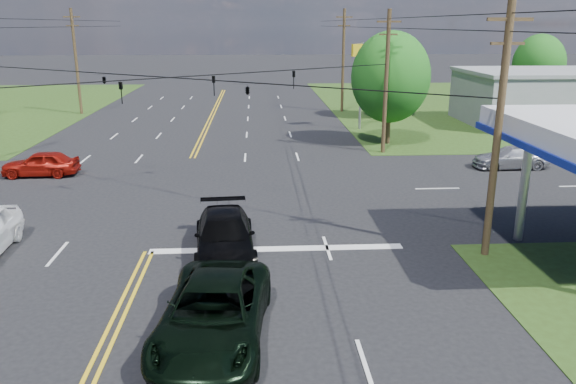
{
  "coord_description": "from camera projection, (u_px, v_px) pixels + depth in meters",
  "views": [
    {
      "loc": [
        4.26,
        -16.58,
        8.54
      ],
      "look_at": [
        5.56,
        6.0,
        1.76
      ],
      "focal_mm": 35.0,
      "sensor_mm": 36.0,
      "label": 1
    }
  ],
  "objects": [
    {
      "name": "span_wire_signals",
      "position": [
        169.0,
        78.0,
        27.83
      ],
      "size": [
        26.0,
        18.0,
        1.13
      ],
      "color": "black",
      "rests_on": "ground"
    },
    {
      "name": "polesign_ne",
      "position": [
        362.0,
        64.0,
        45.92
      ],
      "size": [
        1.89,
        1.03,
        7.12
      ],
      "color": "#A5A5AA",
      "rests_on": "ground"
    },
    {
      "name": "pickup_dkgreen",
      "position": [
        214.0,
        313.0,
        15.54
      ],
      "size": [
        3.4,
        6.38,
        1.71
      ],
      "primitive_type": "imported",
      "rotation": [
        0.0,
        0.0,
        -0.09
      ],
      "color": "black",
      "rests_on": "ground"
    },
    {
      "name": "sedan_far",
      "position": [
        511.0,
        157.0,
        34.53
      ],
      "size": [
        4.61,
        1.89,
        1.34
      ],
      "primitive_type": "imported",
      "rotation": [
        0.0,
        0.0,
        -1.57
      ],
      "color": "#ACACB1",
      "rests_on": "ground"
    },
    {
      "name": "retail_ne",
      "position": [
        546.0,
        99.0,
        49.69
      ],
      "size": [
        14.0,
        10.0,
        4.4
      ],
      "primitive_type": "cube",
      "color": "gray",
      "rests_on": "ground"
    },
    {
      "name": "pole_se",
      "position": [
        498.0,
        129.0,
        20.25
      ],
      "size": [
        1.6,
        0.28,
        9.5
      ],
      "color": "#3A2818",
      "rests_on": "ground"
    },
    {
      "name": "suv_black",
      "position": [
        225.0,
        236.0,
        21.36
      ],
      "size": [
        2.62,
        5.65,
        1.6
      ],
      "primitive_type": "imported",
      "rotation": [
        0.0,
        0.0,
        0.07
      ],
      "color": "black",
      "rests_on": "ground"
    },
    {
      "name": "tree_right_b",
      "position": [
        387.0,
        73.0,
        52.2
      ],
      "size": [
        4.94,
        4.94,
        7.09
      ],
      "color": "#3A2818",
      "rests_on": "ground"
    },
    {
      "name": "ground",
      "position": [
        176.0,
        193.0,
        29.55
      ],
      "size": [
        280.0,
        280.0,
        0.0
      ],
      "primitive_type": "plane",
      "color": "black",
      "rests_on": "ground"
    },
    {
      "name": "pole_ne",
      "position": [
        386.0,
        81.0,
        37.46
      ],
      "size": [
        1.6,
        0.28,
        9.5
      ],
      "color": "#3A2818",
      "rests_on": "ground"
    },
    {
      "name": "grass_ne",
      "position": [
        533.0,
        105.0,
        62.07
      ],
      "size": [
        46.0,
        48.0,
        0.03
      ],
      "primitive_type": "cube",
      "color": "#273B13",
      "rests_on": "ground"
    },
    {
      "name": "stop_bar",
      "position": [
        277.0,
        249.0,
        22.17
      ],
      "size": [
        10.0,
        0.5,
        0.02
      ],
      "primitive_type": "cube",
      "color": "silver",
      "rests_on": "ground"
    },
    {
      "name": "tree_right_a",
      "position": [
        390.0,
        77.0,
        40.4
      ],
      "size": [
        5.7,
        5.7,
        8.18
      ],
      "color": "#3A2818",
      "rests_on": "ground"
    },
    {
      "name": "tree_far_r",
      "position": [
        539.0,
        64.0,
        58.8
      ],
      "size": [
        5.32,
        5.32,
        7.63
      ],
      "color": "#3A2818",
      "rests_on": "ground"
    },
    {
      "name": "pole_right_far",
      "position": [
        343.0,
        60.0,
        55.56
      ],
      "size": [
        1.6,
        0.28,
        10.0
      ],
      "color": "#3A2818",
      "rests_on": "ground"
    },
    {
      "name": "sedan_red",
      "position": [
        41.0,
        164.0,
        32.72
      ],
      "size": [
        4.32,
        1.81,
        1.46
      ],
      "primitive_type": "imported",
      "rotation": [
        0.0,
        0.0,
        -1.55
      ],
      "color": "#96130A",
      "rests_on": "ground"
    },
    {
      "name": "power_lines",
      "position": [
        159.0,
        23.0,
        25.17
      ],
      "size": [
        26.04,
        100.0,
        0.64
      ],
      "color": "black",
      "rests_on": "ground"
    },
    {
      "name": "pole_left_far",
      "position": [
        76.0,
        61.0,
        54.13
      ],
      "size": [
        1.6,
        0.28,
        10.0
      ],
      "color": "#3A2818",
      "rests_on": "ground"
    }
  ]
}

